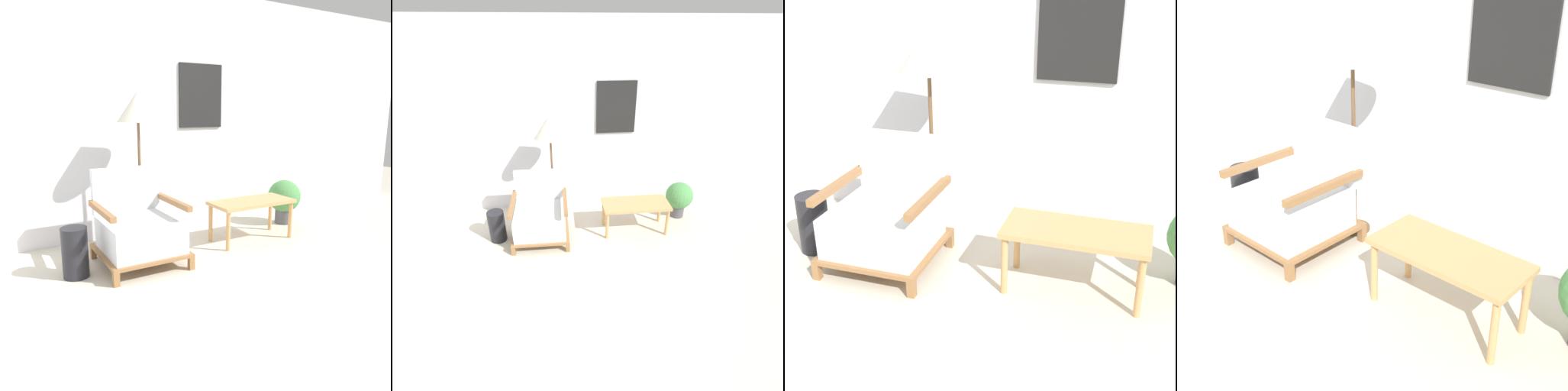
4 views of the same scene
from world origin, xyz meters
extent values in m
plane|color=beige|center=(0.00, 0.00, 0.00)|extent=(14.00, 14.00, 0.00)
cube|color=silver|center=(0.00, 2.14, 1.35)|extent=(8.00, 0.06, 2.70)
cube|color=black|center=(0.42, 2.09, 1.55)|extent=(0.56, 0.02, 0.72)
cube|color=olive|center=(-1.06, 0.91, 0.06)|extent=(0.05, 0.05, 0.12)
cube|color=olive|center=(-0.37, 0.91, 0.06)|extent=(0.05, 0.05, 0.12)
cube|color=olive|center=(-1.06, 1.60, 0.06)|extent=(0.05, 0.05, 0.12)
cube|color=olive|center=(-0.37, 1.60, 0.06)|extent=(0.05, 0.05, 0.12)
cube|color=olive|center=(-0.71, 1.26, 0.13)|extent=(0.74, 0.74, 0.03)
cube|color=silver|center=(-0.71, 1.24, 0.29)|extent=(0.66, 0.64, 0.28)
cube|color=silver|center=(-0.71, 1.59, 0.64)|extent=(0.66, 0.08, 0.43)
cube|color=olive|center=(-1.05, 1.26, 0.55)|extent=(0.05, 0.68, 0.05)
cube|color=olive|center=(-0.37, 1.26, 0.55)|extent=(0.05, 0.68, 0.05)
cylinder|color=brown|center=(-0.53, 1.69, 0.01)|extent=(0.23, 0.23, 0.03)
cylinder|color=brown|center=(-0.53, 1.69, 0.65)|extent=(0.03, 0.03, 1.25)
cone|color=beige|center=(-0.53, 1.69, 1.42)|extent=(0.42, 0.42, 0.30)
cube|color=tan|center=(0.59, 1.30, 0.42)|extent=(0.91, 0.41, 0.04)
cylinder|color=tan|center=(0.18, 1.13, 0.20)|extent=(0.04, 0.04, 0.40)
cylinder|color=tan|center=(1.01, 1.13, 0.20)|extent=(0.04, 0.04, 0.40)
cylinder|color=tan|center=(0.18, 1.47, 0.20)|extent=(0.04, 0.04, 0.40)
cylinder|color=tan|center=(1.01, 1.47, 0.20)|extent=(0.04, 0.04, 0.40)
cylinder|color=black|center=(-1.29, 1.26, 0.22)|extent=(0.22, 0.22, 0.43)
cylinder|color=#4C4C51|center=(1.34, 1.60, 0.09)|extent=(0.21, 0.21, 0.18)
sphere|color=#4C8E4C|center=(1.34, 1.60, 0.35)|extent=(0.40, 0.40, 0.40)
camera|label=1|loc=(-1.90, -1.87, 1.38)|focal=35.00mm
camera|label=2|loc=(-0.43, -2.20, 2.56)|focal=28.00mm
camera|label=3|loc=(0.94, -1.74, 1.98)|focal=50.00mm
camera|label=4|loc=(2.03, -0.92, 2.06)|focal=50.00mm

